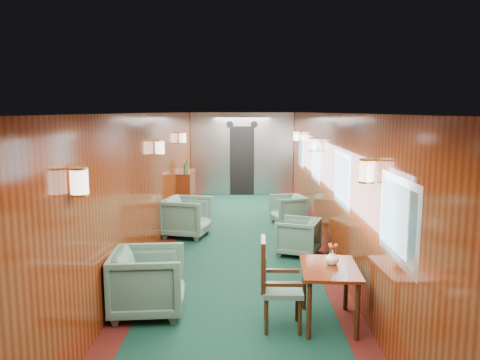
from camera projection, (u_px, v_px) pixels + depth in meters
The scene contains 12 objects.
room at pixel (239, 160), 7.69m from camera, with size 12.00×12.10×2.40m.
bulkhead at pixel (242, 154), 13.61m from camera, with size 2.98×0.17×2.39m.
windows_right at pixel (327, 169), 7.95m from camera, with size 0.02×8.60×0.80m.
wall_sconces at pixel (240, 148), 8.23m from camera, with size 2.97×7.97×0.25m.
dining_table at pixel (329, 276), 5.32m from camera, with size 0.69×0.94×0.68m.
side_chair at pixel (274, 280), 5.22m from camera, with size 0.47×0.50×1.03m.
credenza at pixel (186, 191), 11.36m from camera, with size 0.34×1.10×1.26m.
flower_vase at pixel (332, 257), 5.38m from camera, with size 0.16×0.16×0.17m, color white.
armchair_left_near at pixel (148, 282), 5.63m from camera, with size 0.84×0.87×0.79m, color #1D4539.
armchair_left_far at pixel (187, 217), 9.12m from camera, with size 0.82×0.85×0.77m, color #1D4539.
armchair_right_near at pixel (298, 237), 7.97m from camera, with size 0.67×0.69×0.62m, color #1D4539.
armchair_right_far at pixel (288, 209), 10.15m from camera, with size 0.67×0.69×0.63m, color #1D4539.
Camera 1 is at (0.10, -7.66, 2.43)m, focal length 35.00 mm.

